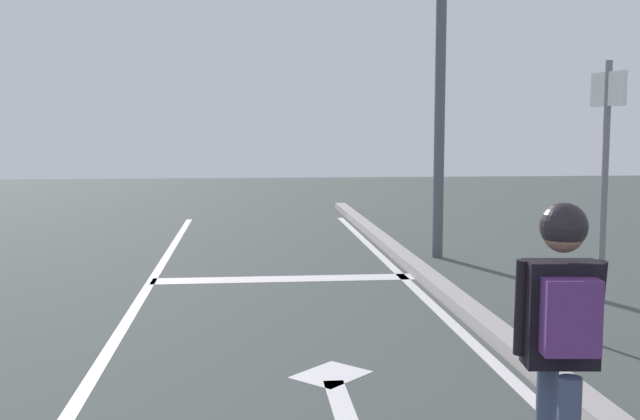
{
  "coord_description": "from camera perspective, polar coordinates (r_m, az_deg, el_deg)",
  "views": [
    {
      "loc": [
        0.72,
        -0.64,
        1.97
      ],
      "look_at": [
        1.42,
        6.49,
        1.2
      ],
      "focal_mm": 42.74,
      "sensor_mm": 36.0,
      "label": 1
    }
  ],
  "objects": [
    {
      "name": "lane_line_center",
      "position": [
        7.03,
        -15.71,
        -10.37
      ],
      "size": [
        0.12,
        20.0,
        0.01
      ],
      "primitive_type": "cube",
      "color": "silver",
      "rests_on": "ground"
    },
    {
      "name": "lane_arrow_stem",
      "position": [
        5.47,
        1.86,
        -14.99
      ],
      "size": [
        0.16,
        1.4,
        0.01
      ],
      "primitive_type": "cube",
      "color": "silver",
      "rests_on": "ground"
    },
    {
      "name": "lane_line_curbside",
      "position": [
        7.23,
        11.47,
        -9.82
      ],
      "size": [
        0.12,
        20.0,
        0.01
      ],
      "primitive_type": "cube",
      "color": "silver",
      "rests_on": "ground"
    },
    {
      "name": "lane_arrow_head",
      "position": [
        6.26,
        0.83,
        -12.21
      ],
      "size": [
        0.71,
        0.71,
        0.01
      ],
      "primitive_type": "cube",
      "rotation": [
        0.0,
        0.0,
        0.79
      ],
      "color": "silver",
      "rests_on": "ground"
    },
    {
      "name": "curb_strip",
      "position": [
        7.28,
        13.39,
        -9.19
      ],
      "size": [
        0.24,
        24.0,
        0.14
      ],
      "primitive_type": "cube",
      "color": "#A29995",
      "rests_on": "ground"
    },
    {
      "name": "street_sign_post",
      "position": [
        7.26,
        20.58,
        3.27
      ],
      "size": [
        0.13,
        0.44,
        2.57
      ],
      "color": "slate",
      "rests_on": "ground"
    },
    {
      "name": "skater",
      "position": [
        3.89,
        17.64,
        -8.05
      ],
      "size": [
        0.43,
        0.59,
        1.54
      ],
      "color": "#3A4563",
      "rests_on": "skateboard"
    },
    {
      "name": "stop_bar",
      "position": [
        10.07,
        -2.67,
        -5.17
      ],
      "size": [
        3.46,
        0.4,
        0.01
      ],
      "primitive_type": "cube",
      "color": "silver",
      "rests_on": "ground"
    }
  ]
}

